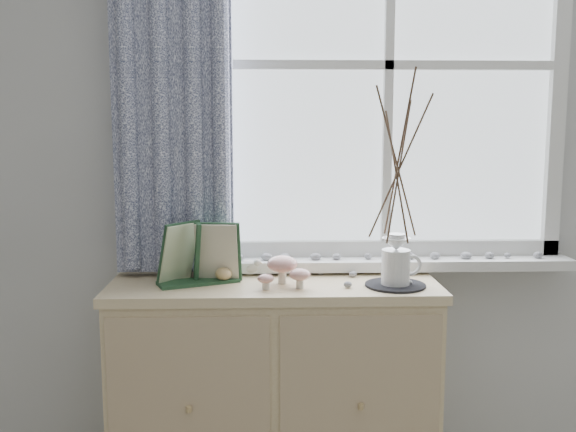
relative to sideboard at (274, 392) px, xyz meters
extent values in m
cube|color=#B4B4B2|center=(0.15, 0.25, 0.87)|extent=(4.00, 0.04, 2.60)
cube|color=silver|center=(0.45, 0.25, 1.22)|extent=(1.30, 0.01, 1.40)
cube|color=white|center=(0.45, 0.17, 0.45)|extent=(1.45, 0.16, 0.04)
cube|color=#0A1239|center=(-0.37, 0.12, 1.25)|extent=(0.44, 0.06, 1.61)
cube|color=beige|center=(0.00, 0.01, -0.02)|extent=(1.17, 0.43, 0.81)
cube|color=beige|center=(0.00, 0.01, 0.41)|extent=(1.20, 0.45, 0.03)
cube|color=#C4B187|center=(-0.29, -0.22, -0.02)|extent=(0.55, 0.01, 0.75)
cube|color=#C4B187|center=(0.29, -0.22, -0.02)|extent=(0.55, 0.01, 0.75)
cylinder|color=beige|center=(0.03, -0.03, 0.46)|extent=(0.03, 0.03, 0.07)
ellipsoid|color=#A21B05|center=(0.03, -0.03, 0.50)|extent=(0.11, 0.11, 0.06)
cylinder|color=beige|center=(0.09, -0.10, 0.45)|extent=(0.03, 0.03, 0.05)
ellipsoid|color=#A21B05|center=(0.09, -0.10, 0.47)|extent=(0.08, 0.08, 0.04)
cylinder|color=beige|center=(-0.03, -0.11, 0.44)|extent=(0.03, 0.03, 0.04)
ellipsoid|color=#A21B05|center=(-0.03, -0.11, 0.46)|extent=(0.06, 0.06, 0.03)
ellipsoid|color=tan|center=(-0.18, 0.00, 0.46)|extent=(0.06, 0.05, 0.08)
ellipsoid|color=tan|center=(-0.22, 0.07, 0.46)|extent=(0.06, 0.05, 0.08)
cylinder|color=black|center=(0.43, -0.08, 0.43)|extent=(0.22, 0.22, 0.01)
cylinder|color=white|center=(0.43, -0.08, 0.49)|extent=(0.12, 0.12, 0.12)
cone|color=white|center=(0.43, -0.08, 0.58)|extent=(0.10, 0.10, 0.05)
cylinder|color=white|center=(0.43, -0.08, 0.60)|extent=(0.06, 0.06, 0.03)
torus|color=white|center=(0.49, -0.08, 0.50)|extent=(0.08, 0.03, 0.08)
ellipsoid|color=#9B9B9E|center=(0.26, -0.09, 0.43)|extent=(0.03, 0.03, 0.02)
ellipsoid|color=#9B9B9E|center=(0.30, 0.07, 0.43)|extent=(0.03, 0.03, 0.02)
ellipsoid|color=#9B9B9E|center=(0.48, -0.07, 0.43)|extent=(0.03, 0.03, 0.02)
ellipsoid|color=#9B9B9E|center=(0.18, 0.11, 0.43)|extent=(0.03, 0.03, 0.02)
camera|label=1|loc=(-0.03, -2.29, 0.99)|focal=40.00mm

